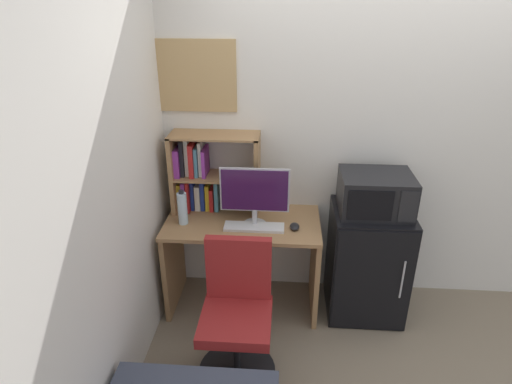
# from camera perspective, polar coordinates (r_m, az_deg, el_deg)

# --- Properties ---
(wall_back) EXTENTS (6.40, 0.04, 2.60)m
(wall_back) POSITION_cam_1_polar(r_m,az_deg,el_deg) (3.39, 22.82, 6.47)
(wall_back) COLOR silver
(wall_back) RESTS_ON ground_plane
(wall_left) EXTENTS (0.04, 4.40, 2.60)m
(wall_left) POSITION_cam_1_polar(r_m,az_deg,el_deg) (1.97, -24.98, -6.77)
(wall_left) COLOR silver
(wall_left) RESTS_ON ground_plane
(desk) EXTENTS (1.13, 0.60, 0.75)m
(desk) POSITION_cam_1_polar(r_m,az_deg,el_deg) (3.27, -1.72, -7.48)
(desk) COLOR #997047
(desk) RESTS_ON ground_plane
(hutch_bookshelf) EXTENTS (0.65, 0.26, 0.60)m
(hutch_bookshelf) POSITION_cam_1_polar(r_m,az_deg,el_deg) (3.23, -6.95, 2.49)
(hutch_bookshelf) COLOR #997047
(hutch_bookshelf) RESTS_ON desk
(monitor) EXTENTS (0.49, 0.17, 0.44)m
(monitor) POSITION_cam_1_polar(r_m,az_deg,el_deg) (2.98, -0.19, -0.17)
(monitor) COLOR #B7B7BC
(monitor) RESTS_ON desk
(keyboard) EXTENTS (0.43, 0.13, 0.02)m
(keyboard) POSITION_cam_1_polar(r_m,az_deg,el_deg) (3.05, -0.25, -4.68)
(keyboard) COLOR silver
(keyboard) RESTS_ON desk
(computer_mouse) EXTENTS (0.07, 0.10, 0.04)m
(computer_mouse) POSITION_cam_1_polar(r_m,az_deg,el_deg) (3.05, 5.15, -4.58)
(computer_mouse) COLOR black
(computer_mouse) RESTS_ON desk
(water_bottle) EXTENTS (0.07, 0.07, 0.26)m
(water_bottle) POSITION_cam_1_polar(r_m,az_deg,el_deg) (3.11, -9.74, -2.12)
(water_bottle) COLOR silver
(water_bottle) RESTS_ON desk
(mini_fridge) EXTENTS (0.56, 0.54, 0.85)m
(mini_fridge) POSITION_cam_1_polar(r_m,az_deg,el_deg) (3.37, 14.50, -8.96)
(mini_fridge) COLOR black
(mini_fridge) RESTS_ON ground_plane
(microwave) EXTENTS (0.49, 0.41, 0.28)m
(microwave) POSITION_cam_1_polar(r_m,az_deg,el_deg) (3.10, 15.58, -0.17)
(microwave) COLOR black
(microwave) RESTS_ON mini_fridge
(desk_chair) EXTENTS (0.50, 0.50, 0.91)m
(desk_chair) POSITION_cam_1_polar(r_m,az_deg,el_deg) (2.82, -2.52, -16.63)
(desk_chair) COLOR black
(desk_chair) RESTS_ON ground_plane
(wall_corkboard) EXTENTS (0.60, 0.02, 0.50)m
(wall_corkboard) POSITION_cam_1_polar(r_m,az_deg,el_deg) (3.15, -8.27, 15.00)
(wall_corkboard) COLOR tan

